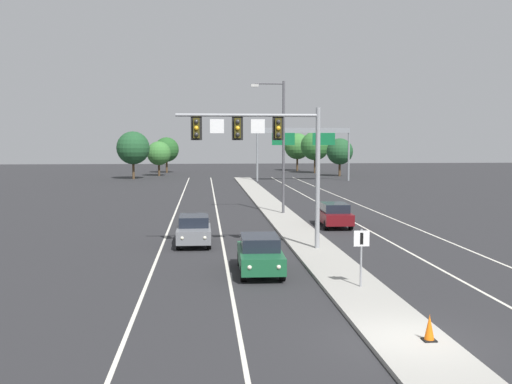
# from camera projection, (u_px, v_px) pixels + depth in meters

# --- Properties ---
(ground_plane) EXTENTS (260.00, 260.00, 0.00)m
(ground_plane) POSITION_uv_depth(u_px,v_px,m) (408.00, 343.00, 16.61)
(ground_plane) COLOR #28282B
(median_island) EXTENTS (2.40, 110.00, 0.15)m
(median_island) POSITION_uv_depth(u_px,v_px,m) (302.00, 237.00, 34.47)
(median_island) COLOR #9E9B93
(median_island) RESTS_ON ground
(lane_stripe_oncoming_center) EXTENTS (0.14, 100.00, 0.01)m
(lane_stripe_oncoming_center) POSITION_uv_depth(u_px,v_px,m) (219.00, 222.00, 41.01)
(lane_stripe_oncoming_center) COLOR silver
(lane_stripe_oncoming_center) RESTS_ON ground
(lane_stripe_receding_center) EXTENTS (0.14, 100.00, 0.01)m
(lane_stripe_receding_center) POSITION_uv_depth(u_px,v_px,m) (352.00, 221.00, 41.83)
(lane_stripe_receding_center) COLOR silver
(lane_stripe_receding_center) RESTS_ON ground
(edge_stripe_left) EXTENTS (0.14, 100.00, 0.01)m
(edge_stripe_left) POSITION_uv_depth(u_px,v_px,m) (171.00, 223.00, 40.72)
(edge_stripe_left) COLOR silver
(edge_stripe_left) RESTS_ON ground
(edge_stripe_right) EXTENTS (0.14, 100.00, 0.01)m
(edge_stripe_right) POSITION_uv_depth(u_px,v_px,m) (397.00, 220.00, 42.12)
(edge_stripe_right) COLOR silver
(edge_stripe_right) RESTS_ON ground
(overhead_signal_mast) EXTENTS (7.30, 0.44, 7.20)m
(overhead_signal_mast) POSITION_uv_depth(u_px,v_px,m) (268.00, 144.00, 29.79)
(overhead_signal_mast) COLOR gray
(overhead_signal_mast) RESTS_ON median_island
(median_sign_post) EXTENTS (0.60, 0.10, 2.20)m
(median_sign_post) POSITION_uv_depth(u_px,v_px,m) (361.00, 249.00, 22.30)
(median_sign_post) COLOR gray
(median_sign_post) RESTS_ON median_island
(street_lamp_median) EXTENTS (2.58, 0.28, 10.00)m
(street_lamp_median) POSITION_uv_depth(u_px,v_px,m) (281.00, 139.00, 44.78)
(street_lamp_median) COLOR #4C4C51
(street_lamp_median) RESTS_ON median_island
(car_oncoming_green) EXTENTS (1.89, 4.50, 1.58)m
(car_oncoming_green) POSITION_uv_depth(u_px,v_px,m) (260.00, 254.00, 25.40)
(car_oncoming_green) COLOR #195633
(car_oncoming_green) RESTS_ON ground
(car_oncoming_grey) EXTENTS (1.83, 4.47, 1.58)m
(car_oncoming_grey) POSITION_uv_depth(u_px,v_px,m) (194.00, 230.00, 32.35)
(car_oncoming_grey) COLOR slate
(car_oncoming_grey) RESTS_ON ground
(car_receding_darkred) EXTENTS (1.93, 4.51, 1.58)m
(car_receding_darkred) POSITION_uv_depth(u_px,v_px,m) (334.00, 214.00, 38.97)
(car_receding_darkred) COLOR #5B0F14
(car_receding_darkred) RESTS_ON ground
(traffic_cone_median_nose) EXTENTS (0.36, 0.36, 0.74)m
(traffic_cone_median_nose) POSITION_uv_depth(u_px,v_px,m) (429.00, 328.00, 16.33)
(traffic_cone_median_nose) COLOR black
(traffic_cone_median_nose) RESTS_ON median_island
(highway_sign_gantry) EXTENTS (13.28, 0.42, 7.50)m
(highway_sign_gantry) POSITION_uv_depth(u_px,v_px,m) (303.00, 137.00, 82.63)
(highway_sign_gantry) COLOR gray
(highway_sign_gantry) RESTS_ON ground
(tree_far_left_b) EXTENTS (4.87, 4.87, 7.04)m
(tree_far_left_b) POSITION_uv_depth(u_px,v_px,m) (133.00, 148.00, 86.94)
(tree_far_left_b) COLOR #4C3823
(tree_far_left_b) RESTS_ON ground
(tree_far_left_a) EXTENTS (4.33, 4.33, 6.27)m
(tree_far_left_a) POSITION_uv_depth(u_px,v_px,m) (166.00, 150.00, 104.12)
(tree_far_left_a) COLOR #4C3823
(tree_far_left_a) RESTS_ON ground
(tree_far_right_c) EXTENTS (4.18, 4.18, 6.05)m
(tree_far_right_c) POSITION_uv_depth(u_px,v_px,m) (340.00, 151.00, 93.93)
(tree_far_right_c) COLOR #4C3823
(tree_far_right_c) RESTS_ON ground
(tree_far_right_b) EXTENTS (4.88, 4.88, 7.07)m
(tree_far_right_b) POSITION_uv_depth(u_px,v_px,m) (297.00, 146.00, 110.47)
(tree_far_right_b) COLOR #4C3823
(tree_far_right_b) RESTS_ON ground
(tree_far_left_c) EXTENTS (3.85, 3.85, 5.57)m
(tree_far_left_c) POSITION_uv_depth(u_px,v_px,m) (159.00, 153.00, 94.79)
(tree_far_left_c) COLOR #4C3823
(tree_far_left_c) RESTS_ON ground
(tree_far_right_a) EXTENTS (5.02, 5.02, 7.27)m
(tree_far_right_a) POSITION_uv_depth(u_px,v_px,m) (315.00, 146.00, 102.85)
(tree_far_right_a) COLOR #4C3823
(tree_far_right_a) RESTS_ON ground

